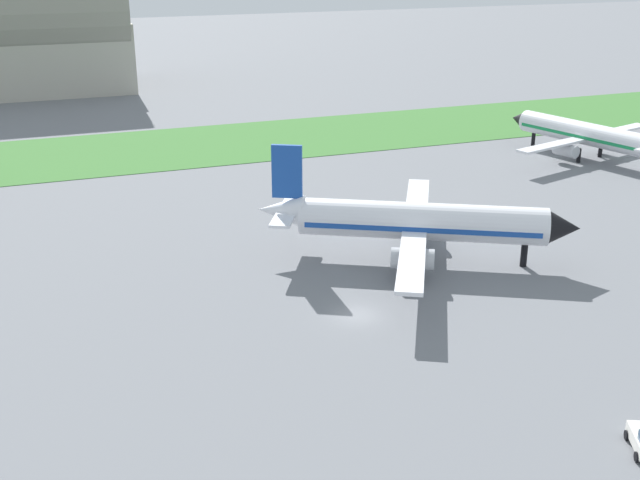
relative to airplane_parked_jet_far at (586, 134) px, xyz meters
The scene contains 4 objects.
ground_plane 68.29m from the airplane_parked_jet_far, 144.61° to the right, with size 600.00×600.00×0.00m, color slate.
grass_taxiway_strip 63.06m from the airplane_parked_jet_far, 152.02° to the left, with size 360.00×28.00×0.08m, color #3D7533.
airplane_parked_jet_far is the anchor object (origin of this frame).
airplane_midfield_jet 53.24m from the airplane_parked_jet_far, 146.80° to the right, with size 31.88×31.94×12.37m.
Camera 1 is at (-26.73, -62.10, 33.05)m, focal length 45.23 mm.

